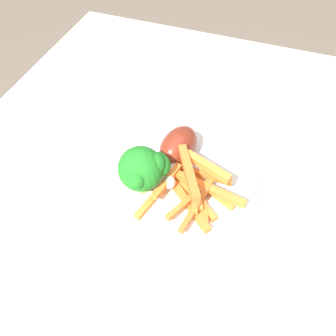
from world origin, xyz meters
TOP-DOWN VIEW (x-y plane):
  - dining_table at (0.00, 0.00)m, footprint 0.98×0.77m
  - dinner_plate at (0.06, 0.02)m, footprint 0.28×0.28m
  - broccoli_floret_front at (0.03, 0.05)m, footprint 0.07×0.07m
  - carrot_fries_pile at (0.04, -0.02)m, footprint 0.12×0.14m
  - chicken_drumstick_near at (0.10, 0.02)m, footprint 0.12×0.06m
  - chicken_drumstick_far at (0.10, 0.02)m, footprint 0.13×0.06m

SIDE VIEW (x-z plane):
  - dining_table at x=0.00m, z-range 0.25..0.99m
  - dinner_plate at x=0.06m, z-range 0.74..0.75m
  - carrot_fries_pile at x=0.04m, z-range 0.74..0.79m
  - chicken_drumstick_near at x=0.10m, z-range 0.75..0.79m
  - chicken_drumstick_far at x=0.10m, z-range 0.75..0.80m
  - broccoli_floret_front at x=0.03m, z-range 0.76..0.84m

